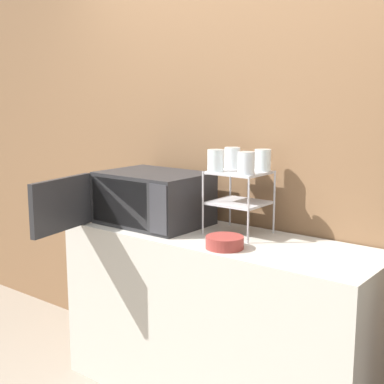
# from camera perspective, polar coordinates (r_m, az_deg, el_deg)

# --- Properties ---
(wall_back) EXTENTS (8.00, 0.06, 2.60)m
(wall_back) POSITION_cam_1_polar(r_m,az_deg,el_deg) (2.90, 6.27, 4.30)
(wall_back) COLOR brown
(wall_back) RESTS_ON ground_plane
(counter) EXTENTS (1.69, 0.55, 0.90)m
(counter) POSITION_cam_1_polar(r_m,az_deg,el_deg) (2.86, 2.48, -13.40)
(counter) COLOR #B7B2A8
(counter) RESTS_ON ground_plane
(microwave) EXTENTS (0.59, 0.85, 0.29)m
(microwave) POSITION_cam_1_polar(r_m,az_deg,el_deg) (2.93, -4.59, -0.69)
(microwave) COLOR #262628
(microwave) RESTS_ON counter
(dish_rack) EXTENTS (0.28, 0.26, 0.32)m
(dish_rack) POSITION_cam_1_polar(r_m,az_deg,el_deg) (2.70, 5.03, 0.34)
(dish_rack) COLOR #B2B2B7
(dish_rack) RESTS_ON counter
(glass_front_left) EXTENTS (0.08, 0.08, 0.11)m
(glass_front_left) POSITION_cam_1_polar(r_m,az_deg,el_deg) (2.67, 2.54, 3.38)
(glass_front_left) COLOR silver
(glass_front_left) RESTS_ON dish_rack
(glass_back_right) EXTENTS (0.08, 0.08, 0.11)m
(glass_back_right) POSITION_cam_1_polar(r_m,az_deg,el_deg) (2.70, 7.55, 3.38)
(glass_back_right) COLOR silver
(glass_back_right) RESTS_ON dish_rack
(glass_front_right) EXTENTS (0.08, 0.08, 0.11)m
(glass_front_right) POSITION_cam_1_polar(r_m,az_deg,el_deg) (2.57, 5.81, 3.08)
(glass_front_right) COLOR silver
(glass_front_right) RESTS_ON dish_rack
(glass_back_left) EXTENTS (0.08, 0.08, 0.11)m
(glass_back_left) POSITION_cam_1_polar(r_m,az_deg,el_deg) (2.79, 4.32, 3.65)
(glass_back_left) COLOR silver
(glass_back_left) RESTS_ON dish_rack
(bowl) EXTENTS (0.18, 0.18, 0.06)m
(bowl) POSITION_cam_1_polar(r_m,az_deg,el_deg) (2.49, 3.50, -5.39)
(bowl) COLOR maroon
(bowl) RESTS_ON counter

